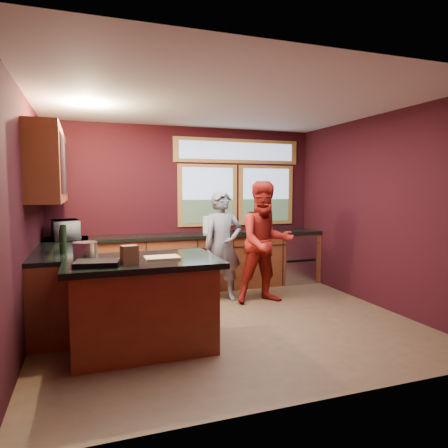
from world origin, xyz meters
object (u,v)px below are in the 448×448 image
person_red (266,242)px  cutting_board (162,258)px  stock_pot (85,251)px  person_grey (223,246)px  island (143,303)px

person_red → cutting_board: bearing=-142.6°
person_red → stock_pot: 2.67m
person_grey → person_red: 0.64m
person_grey → cutting_board: bearing=-129.0°
person_grey → person_red: size_ratio=0.92×
island → person_grey: 2.01m
person_grey → person_red: person_red is taller
person_red → person_grey: bearing=154.4°
person_red → cutting_board: 2.09m
person_red → cutting_board: size_ratio=5.08×
island → person_grey: (1.37, 1.43, 0.34)m
stock_pot → cutting_board: bearing=-14.9°
person_grey → island: bearing=-134.4°
island → stock_pot: bearing=164.7°
stock_pot → person_red: bearing=21.4°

